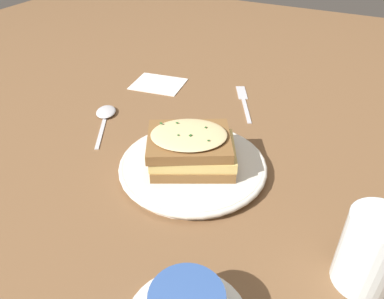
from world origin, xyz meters
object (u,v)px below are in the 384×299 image
(fork, at_px, (243,99))
(spoon, at_px, (105,114))
(dinner_plate, at_px, (192,166))
(sandwich, at_px, (191,148))
(water_glass, at_px, (371,252))
(napkin, at_px, (158,84))

(fork, height_order, spoon, spoon)
(dinner_plate, xyz_separation_m, sandwich, (-0.00, -0.00, 0.04))
(spoon, bearing_deg, water_glass, -48.71)
(sandwich, relative_size, napkin, 1.45)
(sandwich, distance_m, water_glass, 0.32)
(sandwich, relative_size, fork, 1.10)
(sandwich, bearing_deg, fork, 91.85)
(fork, relative_size, spoon, 1.04)
(sandwich, bearing_deg, spoon, 161.13)
(fork, bearing_deg, spoon, -166.61)
(fork, bearing_deg, sandwich, -115.28)
(napkin, bearing_deg, water_glass, -35.70)
(sandwich, relative_size, water_glass, 1.67)
(dinner_plate, relative_size, napkin, 2.08)
(dinner_plate, height_order, fork, dinner_plate)
(sandwich, xyz_separation_m, water_glass, (0.30, -0.11, 0.01))
(water_glass, bearing_deg, fork, 127.48)
(dinner_plate, xyz_separation_m, napkin, (-0.24, 0.28, -0.01))
(dinner_plate, distance_m, napkin, 0.37)
(sandwich, bearing_deg, dinner_plate, 10.21)
(dinner_plate, xyz_separation_m, fork, (-0.01, 0.30, -0.01))
(fork, relative_size, napkin, 1.32)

